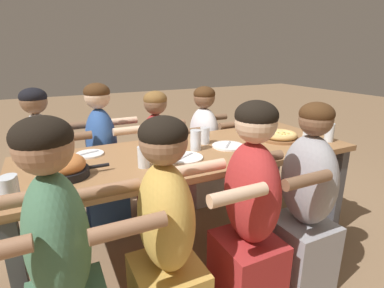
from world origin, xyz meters
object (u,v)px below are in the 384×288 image
cocktail_glass_blue (307,140)px  diner_near_left (62,274)px  drinking_glass_c (36,149)px  diner_near_midleft (166,248)px  drinking_glass_a (247,123)px  diner_near_center (249,221)px  diner_far_center (158,158)px  empty_plate_c (90,154)px  diner_far_left (45,172)px  empty_plate_d (185,158)px  drinking_glass_b (166,160)px  empty_plate_b (228,146)px  diner_far_midleft (104,162)px  skillet_bowl (66,167)px  drinking_glass_d (196,141)px  drinking_glass_g (205,136)px  diner_near_midright (304,209)px  pizza_board_main (280,136)px  drinking_glass_h (144,158)px  empty_plate_a (172,141)px  drinking_glass_f (329,133)px  drinking_glass_i (9,193)px  diner_far_midright (204,150)px

cocktail_glass_blue → diner_near_left: (-1.68, -0.37, -0.24)m
drinking_glass_c → diner_near_midleft: (0.51, -0.94, -0.27)m
drinking_glass_a → diner_near_center: 1.13m
diner_far_center → empty_plate_c: bearing=-56.5°
diner_far_left → diner_far_center: bearing=90.0°
empty_plate_d → cocktail_glass_blue: cocktail_glass_blue is taller
diner_near_left → drinking_glass_b: bearing=-56.2°
empty_plate_b → empty_plate_c: same height
diner_near_left → diner_far_center: 1.53m
empty_plate_c → diner_near_left: size_ratio=0.15×
diner_near_center → diner_far_midleft: (-0.52, 1.26, -0.01)m
skillet_bowl → drinking_glass_d: bearing=7.2°
empty_plate_b → drinking_glass_g: 0.19m
diner_near_midright → pizza_board_main: bearing=-27.6°
drinking_glass_h → diner_far_midleft: bearing=98.0°
empty_plate_a → drinking_glass_f: 1.19m
drinking_glass_c → diner_near_midright: diner_near_midright is taller
diner_near_midright → diner_far_midleft: size_ratio=0.98×
empty_plate_b → drinking_glass_g: bearing=129.2°
drinking_glass_c → diner_far_left: size_ratio=0.11×
empty_plate_b → drinking_glass_f: bearing=-16.5°
drinking_glass_a → drinking_glass_d: (-0.62, -0.25, -0.01)m
empty_plate_c → diner_far_left: (-0.29, 0.41, -0.23)m
diner_near_midleft → empty_plate_a: bearing=-24.3°
drinking_glass_d → drinking_glass_f: drinking_glass_d is taller
drinking_glass_h → empty_plate_a: bearing=49.5°
empty_plate_d → drinking_glass_d: size_ratio=1.60×
drinking_glass_i → drinking_glass_c: bearing=81.1°
drinking_glass_f → diner_far_midright: bearing=123.8°
empty_plate_b → drinking_glass_g: size_ratio=1.85×
drinking_glass_d → drinking_glass_g: 0.16m
empty_plate_d → drinking_glass_c: size_ratio=1.76×
cocktail_glass_blue → drinking_glass_b: (-1.07, 0.04, 0.00)m
empty_plate_a → drinking_glass_i: drinking_glass_i is taller
empty_plate_a → empty_plate_c: 0.60m
empty_plate_d → drinking_glass_c: 0.95m
drinking_glass_i → diner_far_midleft: bearing=59.7°
empty_plate_c → diner_near_left: diner_near_left is taller
empty_plate_b → diner_far_center: (-0.30, 0.66, -0.26)m
diner_near_center → diner_far_left: diner_near_center is taller
skillet_bowl → drinking_glass_f: size_ratio=2.52×
drinking_glass_g → drinking_glass_b: bearing=-142.6°
drinking_glass_g → diner_far_midright: (0.28, 0.52, -0.30)m
empty_plate_a → drinking_glass_a: 0.69m
drinking_glass_h → diner_far_left: size_ratio=0.11×
empty_plate_b → diner_far_midright: (0.17, 0.66, -0.25)m
diner_far_left → drinking_glass_c: bearing=-4.4°
drinking_glass_c → drinking_glass_f: size_ratio=0.93×
empty_plate_a → drinking_glass_g: drinking_glass_g is taller
diner_far_left → diner_far_midright: bearing=90.0°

